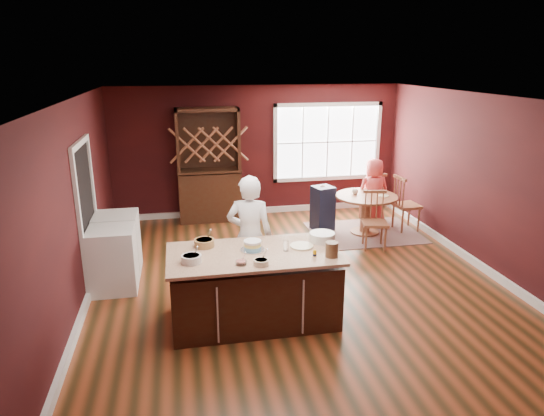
{
  "coord_description": "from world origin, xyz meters",
  "views": [
    {
      "loc": [
        -1.64,
        -6.41,
        3.2
      ],
      "look_at": [
        -0.3,
        0.43,
        1.05
      ],
      "focal_mm": 32.0,
      "sensor_mm": 36.0,
      "label": 1
    }
  ],
  "objects": [
    {
      "name": "dining_table",
      "position": [
        1.78,
        1.84,
        0.53
      ],
      "size": [
        1.16,
        1.16,
        0.75
      ],
      "color": "olive",
      "rests_on": "ground"
    },
    {
      "name": "seated_woman",
      "position": [
        2.11,
        2.29,
        0.68
      ],
      "size": [
        0.66,
        0.43,
        1.35
      ],
      "primitive_type": "imported",
      "rotation": [
        0.0,
        0.0,
        3.15
      ],
      "color": "#DE4849",
      "rests_on": "ground"
    },
    {
      "name": "bowl_pink",
      "position": [
        -1.0,
        -1.27,
        0.94
      ],
      "size": [
        0.13,
        0.13,
        0.05
      ],
      "primitive_type": "cylinder",
      "color": "white",
      "rests_on": "kitchen_island"
    },
    {
      "name": "white_tub",
      "position": [
        0.14,
        -0.72,
        0.98
      ],
      "size": [
        0.33,
        0.33,
        0.11
      ],
      "primitive_type": "cylinder",
      "color": "silver",
      "rests_on": "kitchen_island"
    },
    {
      "name": "rug",
      "position": [
        1.78,
        1.84,
        0.01
      ],
      "size": [
        2.03,
        1.57,
        0.01
      ],
      "primitive_type": "cube",
      "rotation": [
        0.0,
        0.0,
        -0.01
      ],
      "color": "brown",
      "rests_on": "ground"
    },
    {
      "name": "chair_east",
      "position": [
        2.63,
        1.87,
        0.55
      ],
      "size": [
        0.47,
        0.49,
        1.09
      ],
      "primitive_type": null,
      "rotation": [
        0.0,
        0.0,
        1.65
      ],
      "color": "#905923",
      "rests_on": "ground"
    },
    {
      "name": "bowl_olive",
      "position": [
        -0.77,
        -1.33,
        0.95
      ],
      "size": [
        0.18,
        0.18,
        0.07
      ],
      "primitive_type": "cylinder",
      "color": "beige",
      "rests_on": "kitchen_island"
    },
    {
      "name": "window",
      "position": [
        1.5,
        3.47,
        1.5
      ],
      "size": [
        2.36,
        0.1,
        1.66
      ],
      "primitive_type": null,
      "color": "white",
      "rests_on": "room_shell"
    },
    {
      "name": "layer_cake",
      "position": [
        -0.8,
        -0.86,
        0.98
      ],
      "size": [
        0.31,
        0.31,
        0.13
      ],
      "primitive_type": null,
      "color": "white",
      "rests_on": "kitchen_island"
    },
    {
      "name": "drinking_glass",
      "position": [
        -0.39,
        -0.96,
        0.99
      ],
      "size": [
        0.07,
        0.07,
        0.14
      ],
      "primitive_type": "cylinder",
      "color": "silver",
      "rests_on": "kitchen_island"
    },
    {
      "name": "table_cup",
      "position": [
        1.6,
        1.96,
        0.8
      ],
      "size": [
        0.14,
        0.14,
        0.09
      ],
      "primitive_type": "imported",
      "rotation": [
        0.0,
        0.0,
        -0.25
      ],
      "color": "silver",
      "rests_on": "dining_table"
    },
    {
      "name": "bowl_blue",
      "position": [
        -1.56,
        -1.1,
        0.97
      ],
      "size": [
        0.24,
        0.24,
        0.09
      ],
      "primitive_type": "cylinder",
      "color": "white",
      "rests_on": "kitchen_island"
    },
    {
      "name": "toddler",
      "position": [
        1.03,
        2.19,
        0.81
      ],
      "size": [
        0.18,
        0.14,
        0.26
      ],
      "primitive_type": null,
      "color": "#8CA5BF",
      "rests_on": "high_chair"
    },
    {
      "name": "room_shell",
      "position": [
        0.0,
        0.0,
        1.35
      ],
      "size": [
        7.0,
        7.0,
        7.0
      ],
      "color": "brown",
      "rests_on": "ground"
    },
    {
      "name": "hutch",
      "position": [
        -1.05,
        3.22,
        1.15
      ],
      "size": [
        1.25,
        0.52,
        2.29
      ],
      "primitive_type": "cube",
      "color": "black",
      "rests_on": "ground"
    },
    {
      "name": "baker",
      "position": [
        -0.74,
        -0.25,
        0.87
      ],
      "size": [
        0.72,
        0.58,
        1.74
      ],
      "primitive_type": "imported",
      "rotation": [
        0.0,
        0.0,
        2.86
      ],
      "color": "white",
      "rests_on": "ground"
    },
    {
      "name": "dryer",
      "position": [
        -2.64,
        0.92,
        0.47
      ],
      "size": [
        0.65,
        0.63,
        0.94
      ],
      "primitive_type": "cube",
      "color": "white",
      "rests_on": "ground"
    },
    {
      "name": "doorway",
      "position": [
        -2.97,
        0.6,
        1.02
      ],
      "size": [
        0.08,
        1.26,
        2.13
      ],
      "primitive_type": null,
      "color": "white",
      "rests_on": "room_shell"
    },
    {
      "name": "chair_north",
      "position": [
        2.2,
        2.58,
        0.51
      ],
      "size": [
        0.48,
        0.46,
        1.02
      ],
      "primitive_type": null,
      "rotation": [
        0.0,
        0.0,
        3.26
      ],
      "color": "brown",
      "rests_on": "ground"
    },
    {
      "name": "kitchen_island",
      "position": [
        -0.8,
        -0.94,
        0.44
      ],
      "size": [
        2.11,
        1.11,
        0.92
      ],
      "color": "#34170D",
      "rests_on": "ground"
    },
    {
      "name": "table_plate",
      "position": [
        2.08,
        1.73,
        0.76
      ],
      "size": [
        0.2,
        0.2,
        0.01
      ],
      "primitive_type": "cylinder",
      "color": "beige",
      "rests_on": "dining_table"
    },
    {
      "name": "toy_figurine",
      "position": [
        -0.09,
        -1.19,
        0.96
      ],
      "size": [
        0.05,
        0.05,
        0.08
      ],
      "primitive_type": null,
      "color": "#EEB206",
      "rests_on": "kitchen_island"
    },
    {
      "name": "high_chair",
      "position": [
        1.04,
        2.18,
        0.45
      ],
      "size": [
        0.45,
        0.45,
        0.91
      ],
      "primitive_type": null,
      "rotation": [
        0.0,
        0.0,
        0.27
      ],
      "color": "#141738",
      "rests_on": "ground"
    },
    {
      "name": "chair_south",
      "position": [
        1.66,
        1.08,
        0.51
      ],
      "size": [
        0.51,
        0.49,
        1.02
      ],
      "primitive_type": null,
      "rotation": [
        0.0,
        0.0,
        -0.22
      ],
      "color": "brown",
      "rests_on": "ground"
    },
    {
      "name": "washer",
      "position": [
        -2.64,
        0.28,
        0.46
      ],
      "size": [
        0.64,
        0.62,
        0.93
      ],
      "primitive_type": "cube",
      "color": "white",
      "rests_on": "ground"
    },
    {
      "name": "bowl_yellow",
      "position": [
        -1.38,
        -0.62,
        0.97
      ],
      "size": [
        0.26,
        0.26,
        0.1
      ],
      "primitive_type": "cylinder",
      "color": "#9D6E3F",
      "rests_on": "kitchen_island"
    },
    {
      "name": "stoneware_crock",
      "position": [
        0.11,
        -1.24,
        1.01
      ],
      "size": [
        0.15,
        0.15,
        0.18
      ],
      "primitive_type": "cylinder",
      "color": "#45291D",
      "rests_on": "kitchen_island"
    },
    {
      "name": "dinner_plate",
      "position": [
        -0.17,
        -0.86,
        0.93
      ],
      "size": [
        0.3,
        0.3,
        0.02
      ],
      "primitive_type": "cylinder",
      "color": "beige",
      "rests_on": "kitchen_island"
    }
  ]
}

